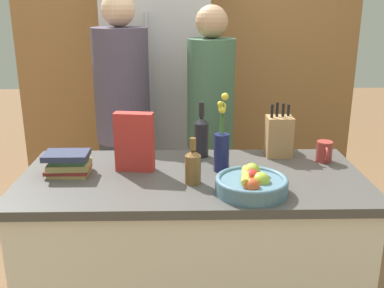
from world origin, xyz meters
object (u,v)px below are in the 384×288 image
object	(u,v)px
person_in_blue	(210,123)
bottle_oil	(192,166)
coffee_mug	(324,152)
person_at_sink	(123,118)
bottle_vinegar	(201,135)
refrigerator	(159,97)
fruit_bowl	(252,183)
cereal_box	(134,142)
knife_block	(279,136)
flower_vase	(222,146)
book_stack	(69,163)

from	to	relation	value
person_in_blue	bottle_oil	bearing A→B (deg)	-118.48
coffee_mug	person_at_sink	size ratio (longest dim) A/B	0.07
bottle_vinegar	person_in_blue	world-z (taller)	person_in_blue
refrigerator	person_at_sink	world-z (taller)	refrigerator
refrigerator	fruit_bowl	xyz separation A→B (m)	(0.46, -1.67, -0.02)
cereal_box	person_in_blue	world-z (taller)	person_in_blue
knife_block	flower_vase	size ratio (longest dim) A/B	0.75
knife_block	bottle_vinegar	size ratio (longest dim) A/B	0.98
flower_vase	person_at_sink	xyz separation A→B (m)	(-0.55, 0.76, -0.06)
knife_block	flower_vase	world-z (taller)	flower_vase
book_stack	person_at_sink	size ratio (longest dim) A/B	0.12
fruit_bowl	bottle_vinegar	size ratio (longest dim) A/B	1.06
bottle_vinegar	person_at_sink	bearing A→B (deg)	129.79
fruit_bowl	bottle_vinegar	xyz separation A→B (m)	(-0.19, 0.47, 0.07)
bottle_vinegar	bottle_oil	bearing A→B (deg)	-98.57
fruit_bowl	coffee_mug	distance (m)	0.56
cereal_box	person_in_blue	xyz separation A→B (m)	(0.39, 0.72, -0.11)
bottle_vinegar	coffee_mug	bearing A→B (deg)	-8.58
refrigerator	flower_vase	distance (m)	1.45
fruit_bowl	flower_vase	xyz separation A→B (m)	(-0.10, 0.26, 0.08)
refrigerator	person_in_blue	bearing A→B (deg)	-62.32
flower_vase	person_in_blue	size ratio (longest dim) A/B	0.22
refrigerator	knife_block	xyz separation A→B (m)	(0.67, -1.20, 0.04)
refrigerator	coffee_mug	distance (m)	1.56
knife_block	book_stack	bearing A→B (deg)	-166.39
cereal_box	person_at_sink	bearing A→B (deg)	101.19
refrigerator	book_stack	xyz separation A→B (m)	(-0.34, -1.44, -0.01)
flower_vase	person_in_blue	distance (m)	0.74
fruit_bowl	book_stack	size ratio (longest dim) A/B	1.47
book_stack	person_at_sink	distance (m)	0.81
fruit_bowl	knife_block	xyz separation A→B (m)	(0.20, 0.47, 0.06)
person_at_sink	coffee_mug	bearing A→B (deg)	-10.40
flower_vase	bottle_oil	world-z (taller)	flower_vase
fruit_bowl	person_at_sink	bearing A→B (deg)	122.54
refrigerator	coffee_mug	world-z (taller)	refrigerator
book_stack	person_at_sink	world-z (taller)	person_at_sink
fruit_bowl	book_stack	distance (m)	0.83
fruit_bowl	person_in_blue	distance (m)	1.00
cereal_box	book_stack	world-z (taller)	cereal_box
book_stack	flower_vase	bearing A→B (deg)	2.78
coffee_mug	bottle_vinegar	xyz separation A→B (m)	(-0.60, 0.09, 0.06)
refrigerator	fruit_bowl	world-z (taller)	refrigerator
book_stack	refrigerator	bearing A→B (deg)	76.78
person_at_sink	bottle_oil	bearing A→B (deg)	-44.86
refrigerator	person_at_sink	size ratio (longest dim) A/B	1.13
fruit_bowl	cereal_box	xyz separation A→B (m)	(-0.50, 0.28, 0.10)
fruit_bowl	coffee_mug	size ratio (longest dim) A/B	2.53
book_stack	person_at_sink	bearing A→B (deg)	79.43
bottle_oil	person_at_sink	xyz separation A→B (m)	(-0.41, 0.91, -0.02)
fruit_bowl	book_stack	world-z (taller)	book_stack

